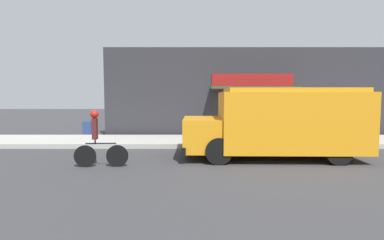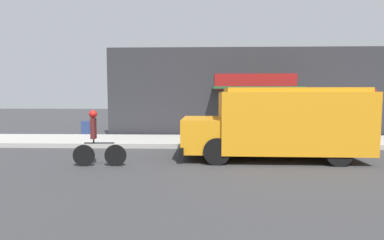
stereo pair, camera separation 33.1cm
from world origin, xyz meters
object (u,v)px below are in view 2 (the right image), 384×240
object	(u,v)px
school_bus	(278,122)
trash_bin	(205,129)
cyclist	(95,138)
stop_sign_post	(373,106)

from	to	relation	value
school_bus	trash_bin	distance (m)	3.98
cyclist	trash_bin	distance (m)	5.46
cyclist	stop_sign_post	distance (m)	10.13
cyclist	school_bus	bearing A→B (deg)	10.29
cyclist	stop_sign_post	size ratio (longest dim) A/B	0.75
school_bus	trash_bin	world-z (taller)	school_bus
trash_bin	stop_sign_post	bearing A→B (deg)	-9.43
school_bus	cyclist	size ratio (longest dim) A/B	3.52
cyclist	stop_sign_post	bearing A→B (deg)	16.98
stop_sign_post	cyclist	bearing A→B (deg)	-160.30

